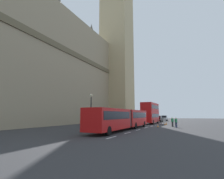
# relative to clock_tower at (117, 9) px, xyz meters

# --- Properties ---
(ground_plane) EXTENTS (160.00, 160.00, 0.00)m
(ground_plane) POSITION_rel_clock_tower_xyz_m (-21.93, -15.99, -40.92)
(ground_plane) COLOR #333335
(lane_centre_marking) EXTENTS (34.40, 0.16, 0.01)m
(lane_centre_marking) POSITION_rel_clock_tower_xyz_m (-23.23, -15.99, -40.92)
(lane_centre_marking) COLOR silver
(lane_centre_marking) RESTS_ON ground_plane
(clock_tower) EXTENTS (10.92, 10.92, 77.83)m
(clock_tower) POSITION_rel_clock_tower_xyz_m (0.00, 0.00, 0.00)
(clock_tower) COLOR tan
(clock_tower) RESTS_ON ground_plane
(articulated_bus) EXTENTS (18.01, 2.54, 2.90)m
(articulated_bus) POSITION_rel_clock_tower_xyz_m (-30.91, -13.99, -39.18)
(articulated_bus) COLOR red
(articulated_bus) RESTS_ON ground_plane
(double_decker_bus) EXTENTS (9.23, 2.54, 4.90)m
(double_decker_bus) POSITION_rel_clock_tower_xyz_m (-12.69, -13.99, -38.21)
(double_decker_bus) COLOR red
(double_decker_bus) RESTS_ON ground_plane
(sedan_lead) EXTENTS (4.40, 1.86, 1.85)m
(sedan_lead) POSITION_rel_clock_tower_xyz_m (-3.22, -14.20, -40.01)
(sedan_lead) COLOR black
(sedan_lead) RESTS_ON ground_plane
(sedan_trailing) EXTENTS (4.40, 1.86, 1.85)m
(sedan_trailing) POSITION_rel_clock_tower_xyz_m (7.54, -14.29, -40.01)
(sedan_trailing) COLOR #B7B7BC
(sedan_trailing) RESTS_ON ground_plane
(traffic_cone_west) EXTENTS (0.36, 0.36, 0.58)m
(traffic_cone_west) POSITION_rel_clock_tower_xyz_m (-23.54, -17.61, -40.64)
(traffic_cone_west) COLOR black
(traffic_cone_west) RESTS_ON ground_plane
(traffic_cone_middle) EXTENTS (0.36, 0.36, 0.58)m
(traffic_cone_middle) POSITION_rel_clock_tower_xyz_m (-16.69, -17.85, -40.64)
(traffic_cone_middle) COLOR black
(traffic_cone_middle) RESTS_ON ground_plane
(traffic_cone_east) EXTENTS (0.36, 0.36, 0.58)m
(traffic_cone_east) POSITION_rel_clock_tower_xyz_m (-14.93, -17.90, -40.64)
(traffic_cone_east) COLOR black
(traffic_cone_east) RESTS_ON ground_plane
(street_lamp) EXTENTS (0.44, 0.44, 5.27)m
(street_lamp) POSITION_rel_clock_tower_xyz_m (-32.54, -9.49, -37.87)
(street_lamp) COLOR black
(street_lamp) RESTS_ON ground_plane
(pedestrian_near_cones) EXTENTS (0.47, 0.40, 1.69)m
(pedestrian_near_cones) POSITION_rel_clock_tower_xyz_m (-22.92, -20.57, -40.01)
(pedestrian_near_cones) COLOR #262D4C
(pedestrian_near_cones) RESTS_ON ground_plane
(pedestrian_by_kerb) EXTENTS (0.44, 0.46, 1.69)m
(pedestrian_by_kerb) POSITION_rel_clock_tower_xyz_m (-21.07, -19.79, -40.01)
(pedestrian_by_kerb) COLOR #333333
(pedestrian_by_kerb) RESTS_ON ground_plane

